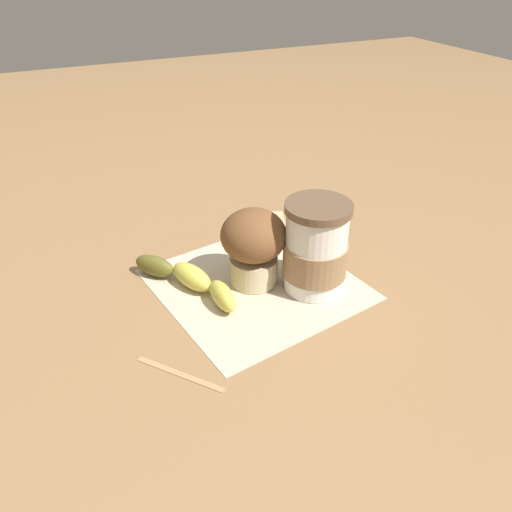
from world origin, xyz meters
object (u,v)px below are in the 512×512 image
(coffee_cup, at_px, (316,250))
(banana, at_px, (189,279))
(muffin, at_px, (256,243))
(sugar_packet, at_px, (274,218))

(coffee_cup, xyz_separation_m, banana, (0.15, -0.07, -0.04))
(muffin, xyz_separation_m, banana, (0.09, -0.02, -0.04))
(coffee_cup, relative_size, muffin, 1.16)
(coffee_cup, relative_size, banana, 0.75)
(coffee_cup, bearing_deg, sugar_packet, -100.86)
(banana, height_order, sugar_packet, banana)
(banana, distance_m, sugar_packet, 0.23)
(sugar_packet, bearing_deg, coffee_cup, 79.14)
(muffin, distance_m, banana, 0.10)
(muffin, bearing_deg, sugar_packet, -124.66)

